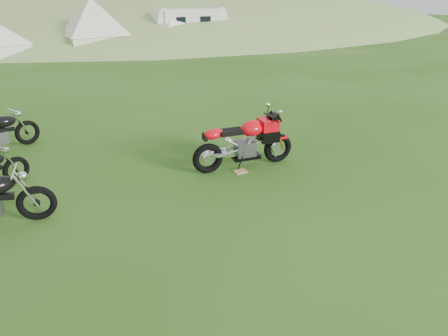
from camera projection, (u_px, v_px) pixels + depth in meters
ground at (254, 208)px, 6.88m from camera, size 120.00×120.00×0.00m
hillside at (187, 19)px, 48.63m from camera, size 80.00×64.00×8.00m
hedgerow at (187, 19)px, 48.63m from camera, size 36.00×1.20×8.60m
sport_motorcycle at (244, 139)px, 8.17m from camera, size 2.31×1.21×1.35m
plywood_board at (240, 171)px, 8.22m from camera, size 0.31×0.26×0.02m
tent_mid at (94, 27)px, 23.35m from camera, size 3.75×3.75×2.95m
tent_right at (173, 29)px, 25.45m from camera, size 2.77×2.77×2.34m
caravan at (190, 26)px, 26.50m from camera, size 5.56×3.41×2.42m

